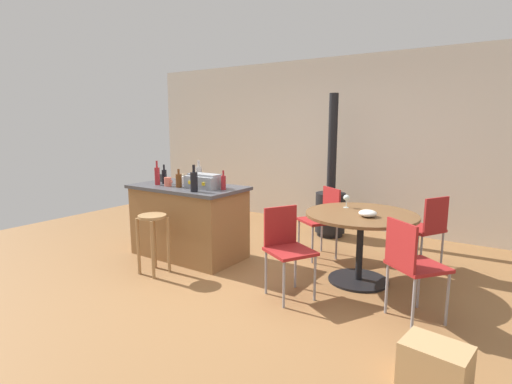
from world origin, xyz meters
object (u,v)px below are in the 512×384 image
Objects in this scene: wine_glass at (346,198)px; bottle_3 at (179,180)px; cup_0 at (182,178)px; folding_chair_far at (287,245)px; bottle_1 at (199,174)px; bottle_4 at (194,181)px; serving_bowl at (368,213)px; bottle_5 at (164,176)px; toolbox at (205,181)px; cardboard_box at (435,366)px; kitchen_island at (189,221)px; folding_chair_near at (323,216)px; dining_table at (361,229)px; cup_2 at (184,180)px; cup_1 at (163,178)px; folding_chair_left at (412,262)px; wooden_stool at (153,232)px; wood_stove at (330,203)px; bottle_0 at (157,176)px; bottle_2 at (223,182)px; folding_chair_right at (426,226)px.

bottle_3 is at bearing -159.33° from wine_glass.
folding_chair_far is at bearing -16.28° from cup_0.
bottle_1 is 0.64m from bottle_4.
cup_0 is at bearing -179.13° from serving_bowl.
toolbox is at bearing 3.09° from bottle_5.
wine_glass reaches higher than cardboard_box.
kitchen_island is 6.39× the size of bottle_3.
kitchen_island reaches higher than folding_chair_near.
folding_chair_near is at bearing 48.02° from bottle_4.
cup_2 is (-2.24, -0.28, 0.37)m from dining_table.
cup_1 is at bearing -148.47° from cup_0.
cup_2 is at bearing 121.63° from bottle_3.
toolbox is at bearing -172.13° from serving_bowl.
folding_chair_left is at bearing -40.50° from folding_chair_near.
bottle_4 is at bearing -163.67° from serving_bowl.
cardboard_box is at bearing -18.50° from kitchen_island.
wooden_stool is 2.18× the size of bottle_4.
bottle_5 is at bearing -128.57° from wood_stove.
cup_1 is (-2.14, 0.43, 0.44)m from folding_chair_far.
folding_chair_near is 3.53× the size of bottle_5.
dining_table is 3.74× the size of bottle_4.
cup_0 reaches higher than wooden_stool.
cardboard_box is at bearing -15.57° from bottle_4.
dining_table is 1.33× the size of folding_chair_far.
bottle_3 is (-1.61, 0.19, 0.48)m from folding_chair_far.
kitchen_island reaches higher than cardboard_box.
folding_chair_left is (1.31, -1.12, 0.01)m from folding_chair_near.
wood_stove reaches higher than bottle_3.
wooden_stool is 5.40× the size of cup_1.
bottle_0 is 0.30m from cup_1.
bottle_0 reaches higher than toolbox.
cup_1 is (-0.54, 0.09, 0.50)m from kitchen_island.
wooden_stool is 0.97m from bottle_2.
wine_glass is at bearing 139.00° from serving_bowl.
wooden_stool is 3.07m from folding_chair_right.
bottle_0 is (-2.96, -1.28, 0.50)m from folding_chair_right.
bottle_1 is (-2.11, -0.14, 0.44)m from dining_table.
cup_2 reaches higher than folding_chair_far.
wooden_stool is 0.93m from cup_2.
folding_chair_left reaches higher than serving_bowl.
folding_chair_left is 4.88× the size of serving_bowl.
wooden_stool is 0.76× the size of folding_chair_left.
bottle_2 is (0.93, 0.17, -0.03)m from bottle_0.
toolbox is 1.72× the size of bottle_5.
toolbox is 0.27m from bottle_2.
bottle_0 reaches higher than kitchen_island.
cardboard_box is at bearing -22.52° from bottle_2.
bottle_2 is 0.71m from cup_2.
cup_0 reaches higher than dining_table.
kitchen_island is 1.24× the size of dining_table.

